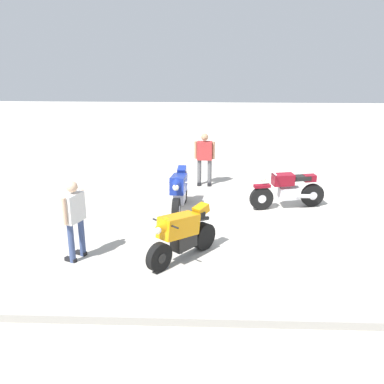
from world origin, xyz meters
name	(u,v)px	position (x,y,z in m)	size (l,w,h in m)	color
ground_plane	(287,218)	(0.00, 0.00, 0.00)	(40.00, 40.00, 0.00)	#B7B2A8
curb_edge	(331,321)	(0.00, 4.60, 0.07)	(14.00, 0.30, 0.15)	#9C978F
motorcycle_blue_sportbike	(179,190)	(2.81, -0.37, 0.59)	(0.70, 1.96, 1.14)	black
motorcycle_maroon_cruiser	(288,190)	(-0.11, -0.72, 0.52)	(2.07, 0.73, 1.09)	black
motorcycle_orange_sportbike	(182,233)	(2.59, 2.38, 0.59)	(1.39, 1.63, 1.14)	black
person_in_red_shirt	(205,156)	(2.17, -2.65, 0.92)	(0.64, 0.33, 1.63)	#59595B
person_in_white_shirt	(74,215)	(4.79, 2.43, 0.99)	(0.46, 0.64, 1.73)	#384772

